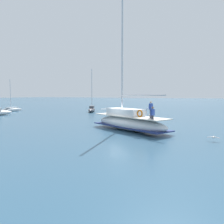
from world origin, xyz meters
TOP-DOWN VIEW (x-y plane):
  - ground_plane at (0.00, 0.00)m, footprint 400.00×400.00m
  - main_sailboat at (0.08, -1.03)m, footprint 6.35×9.69m
  - moored_sloop_far at (13.15, 31.63)m, footprint 4.10×2.23m
  - moored_cutter_right at (19.06, 15.04)m, footprint 5.29×3.17m
  - seagull at (-2.28, -9.04)m, footprint 0.47×0.91m
  - mooring_buoy at (7.06, -0.99)m, footprint 0.68×0.68m

SIDE VIEW (x-z plane):
  - ground_plane at x=0.00m, z-range 0.00..0.00m
  - mooring_buoy at x=7.06m, z-range -0.26..0.68m
  - seagull at x=-2.28m, z-range 0.26..0.42m
  - moored_sloop_far at x=13.15m, z-range -2.92..3.95m
  - moored_cutter_right at x=19.06m, z-range -3.85..5.03m
  - main_sailboat at x=0.08m, z-range -6.18..8.01m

